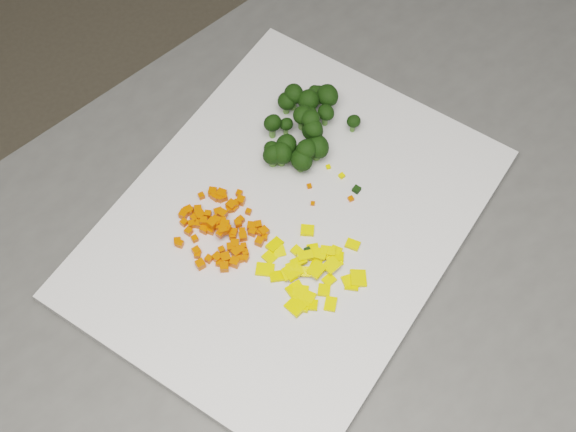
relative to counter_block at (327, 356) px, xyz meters
name	(u,v)px	position (x,y,z in m)	size (l,w,h in m)	color
ground	(516,411)	(0.39, -0.16, -0.45)	(4.00, 4.00, 0.00)	#6C604C
counter_block	(327,356)	(0.00, 0.00, 0.00)	(0.95, 0.66, 0.90)	#4F4F4C
cutting_board	(288,223)	(-0.06, 0.02, 0.46)	(0.45, 0.35, 0.01)	silver
carrot_pile	(221,223)	(-0.13, 0.05, 0.48)	(0.10, 0.10, 0.03)	#DB4402
pepper_pile	(309,263)	(-0.07, -0.04, 0.47)	(0.12, 0.12, 0.02)	yellow
broccoli_pile	(313,127)	(0.02, 0.11, 0.49)	(0.12, 0.12, 0.06)	black
carrot_cube_0	(242,231)	(-0.11, 0.03, 0.47)	(0.01, 0.01, 0.01)	#DB4402
carrot_cube_1	(240,259)	(-0.13, 0.00, 0.47)	(0.01, 0.01, 0.01)	#DB4402
carrot_cube_2	(223,222)	(-0.13, 0.05, 0.47)	(0.01, 0.01, 0.01)	#DB4402
carrot_cube_3	(204,221)	(-0.14, 0.06, 0.47)	(0.01, 0.01, 0.01)	#DB4402
carrot_cube_4	(192,224)	(-0.16, 0.07, 0.47)	(0.01, 0.01, 0.01)	#DB4402
carrot_cube_5	(184,214)	(-0.16, 0.08, 0.47)	(0.01, 0.01, 0.01)	#DB4402
carrot_cube_6	(243,237)	(-0.11, 0.03, 0.47)	(0.01, 0.01, 0.01)	#DB4402
carrot_cube_7	(200,264)	(-0.17, 0.02, 0.47)	(0.01, 0.01, 0.01)	#DB4402
carrot_cube_8	(209,259)	(-0.16, 0.02, 0.47)	(0.01, 0.01, 0.01)	#DB4402
carrot_cube_9	(212,194)	(-0.12, 0.09, 0.47)	(0.01, 0.01, 0.01)	#DB4402
carrot_cube_10	(239,193)	(-0.09, 0.08, 0.47)	(0.01, 0.01, 0.01)	#DB4402
carrot_cube_11	(258,225)	(-0.09, 0.03, 0.47)	(0.01, 0.01, 0.01)	#DB4402
carrot_cube_12	(240,220)	(-0.11, 0.05, 0.47)	(0.01, 0.01, 0.01)	#DB4402
carrot_cube_13	(251,226)	(-0.10, 0.03, 0.47)	(0.01, 0.01, 0.01)	#DB4402
carrot_cube_14	(245,253)	(-0.12, 0.01, 0.47)	(0.01, 0.01, 0.01)	#DB4402
carrot_cube_15	(200,215)	(-0.14, 0.07, 0.47)	(0.01, 0.01, 0.01)	#DB4402
carrot_cube_16	(226,258)	(-0.14, 0.01, 0.47)	(0.01, 0.01, 0.01)	#DB4402
carrot_cube_17	(241,201)	(-0.10, 0.07, 0.47)	(0.01, 0.01, 0.01)	#DB4402
carrot_cube_18	(206,222)	(-0.14, 0.06, 0.47)	(0.01, 0.01, 0.01)	#DB4402
carrot_cube_19	(222,250)	(-0.14, 0.02, 0.47)	(0.01, 0.01, 0.01)	#DB4402
carrot_cube_20	(223,230)	(-0.13, 0.04, 0.48)	(0.01, 0.01, 0.01)	#DB4402
carrot_cube_21	(232,205)	(-0.11, 0.07, 0.47)	(0.01, 0.01, 0.01)	#DB4402
carrot_cube_22	(238,223)	(-0.11, 0.04, 0.47)	(0.01, 0.01, 0.01)	#DB4402
carrot_cube_23	(227,228)	(-0.13, 0.04, 0.47)	(0.01, 0.01, 0.01)	#DB4402
carrot_cube_24	(189,211)	(-0.15, 0.08, 0.47)	(0.01, 0.01, 0.01)	#DB4402
carrot_cube_25	(233,247)	(-0.13, 0.02, 0.47)	(0.01, 0.01, 0.01)	#DB4402
carrot_cube_26	(265,237)	(-0.09, 0.02, 0.47)	(0.01, 0.01, 0.01)	#DB4402
carrot_cube_27	(189,231)	(-0.16, 0.06, 0.47)	(0.01, 0.01, 0.01)	#DB4402
carrot_cube_28	(180,244)	(-0.18, 0.05, 0.47)	(0.01, 0.01, 0.01)	#DB4402
carrot_cube_29	(212,223)	(-0.14, 0.05, 0.48)	(0.01, 0.01, 0.01)	#DB4402
carrot_cube_30	(240,220)	(-0.11, 0.05, 0.47)	(0.01, 0.01, 0.01)	#DB4402
carrot_cube_31	(241,250)	(-0.12, 0.01, 0.47)	(0.01, 0.01, 0.01)	#DB4402
carrot_cube_32	(233,236)	(-0.12, 0.03, 0.47)	(0.01, 0.01, 0.01)	#DB4402
carrot_cube_33	(198,210)	(-0.14, 0.08, 0.47)	(0.01, 0.01, 0.01)	#DB4402
carrot_cube_34	(248,212)	(-0.09, 0.05, 0.47)	(0.01, 0.01, 0.01)	#DB4402
carrot_cube_35	(223,214)	(-0.12, 0.06, 0.47)	(0.01, 0.01, 0.01)	#DB4402
carrot_cube_36	(220,192)	(-0.11, 0.09, 0.47)	(0.01, 0.01, 0.01)	#DB4402
carrot_cube_37	(253,232)	(-0.10, 0.03, 0.47)	(0.01, 0.01, 0.01)	#DB4402
carrot_cube_38	(222,194)	(-0.11, 0.09, 0.47)	(0.01, 0.01, 0.01)	#DB4402
carrot_cube_39	(264,232)	(-0.09, 0.02, 0.47)	(0.01, 0.01, 0.01)	#DB4402
carrot_cube_40	(231,247)	(-0.13, 0.02, 0.47)	(0.01, 0.01, 0.01)	#DB4402
carrot_cube_41	(225,225)	(-0.13, 0.04, 0.47)	(0.01, 0.01, 0.01)	#DB4402
carrot_cube_42	(216,222)	(-0.13, 0.05, 0.47)	(0.01, 0.01, 0.01)	#DB4402
carrot_cube_43	(259,242)	(-0.10, 0.01, 0.47)	(0.01, 0.01, 0.01)	#DB4402
carrot_cube_44	(213,192)	(-0.12, 0.09, 0.47)	(0.01, 0.01, 0.01)	#DB4402
carrot_cube_45	(195,218)	(-0.15, 0.07, 0.47)	(0.01, 0.01, 0.01)	#DB4402
carrot_cube_46	(220,228)	(-0.13, 0.05, 0.47)	(0.01, 0.01, 0.01)	#DB4402
carrot_cube_47	(196,251)	(-0.17, 0.03, 0.47)	(0.01, 0.01, 0.01)	#DB4402
carrot_cube_48	(195,239)	(-0.16, 0.05, 0.47)	(0.01, 0.01, 0.01)	#DB4402
carrot_cube_49	(223,197)	(-0.11, 0.08, 0.47)	(0.01, 0.01, 0.01)	#DB4402
carrot_cube_50	(209,259)	(-0.16, 0.02, 0.47)	(0.01, 0.01, 0.01)	#DB4402
carrot_cube_51	(229,209)	(-0.11, 0.07, 0.47)	(0.01, 0.01, 0.01)	#DB4402
carrot_cube_52	(258,225)	(-0.09, 0.03, 0.47)	(0.01, 0.01, 0.01)	#DB4402
carrot_cube_53	(189,210)	(-0.15, 0.08, 0.47)	(0.01, 0.01, 0.01)	#DB4402
carrot_cube_54	(220,234)	(-0.14, 0.04, 0.47)	(0.01, 0.01, 0.01)	#DB4402
carrot_cube_55	(216,196)	(-0.12, 0.09, 0.47)	(0.01, 0.01, 0.01)	#DB4402
carrot_cube_56	(236,253)	(-0.13, 0.01, 0.47)	(0.01, 0.01, 0.01)	#DB4402
carrot_cube_57	(244,246)	(-0.12, 0.02, 0.47)	(0.01, 0.01, 0.01)	#DB4402
carrot_cube_58	(219,263)	(-0.15, 0.01, 0.47)	(0.01, 0.01, 0.01)	#DB4402
carrot_cube_59	(198,255)	(-0.17, 0.03, 0.47)	(0.01, 0.01, 0.01)	#DB4402
carrot_cube_60	(219,213)	(-0.12, 0.07, 0.47)	(0.01, 0.01, 0.01)	#DB4402
carrot_cube_61	(234,205)	(-0.10, 0.07, 0.47)	(0.01, 0.01, 0.01)	#DB4402
carrot_cube_62	(178,242)	(-0.18, 0.05, 0.47)	(0.01, 0.01, 0.01)	#DB4402
carrot_cube_63	(235,262)	(-0.14, 0.00, 0.47)	(0.01, 0.01, 0.01)	#DB4402
carrot_cube_64	(211,230)	(-0.14, 0.05, 0.47)	(0.01, 0.01, 0.01)	#DB4402
carrot_cube_65	(235,244)	(-0.13, 0.02, 0.47)	(0.01, 0.01, 0.01)	#DB4402
carrot_cube_66	(260,232)	(-0.09, 0.02, 0.47)	(0.01, 0.01, 0.01)	#DB4402
carrot_cube_67	(233,233)	(-0.12, 0.04, 0.47)	(0.01, 0.01, 0.01)	#DB4402
carrot_cube_68	(208,214)	(-0.14, 0.07, 0.47)	(0.01, 0.01, 0.01)	#DB4402
carrot_cube_69	(217,257)	(-0.15, 0.02, 0.47)	(0.01, 0.01, 0.01)	#DB4402
carrot_cube_70	(199,224)	(-0.15, 0.06, 0.47)	(0.01, 0.01, 0.01)	#DB4402
carrot_cube_71	(219,197)	(-0.12, 0.08, 0.47)	(0.01, 0.01, 0.01)	#DB4402
carrot_cube_72	(223,229)	(-0.13, 0.05, 0.47)	(0.01, 0.01, 0.01)	#DB4402
carrot_cube_73	(186,212)	(-0.16, 0.08, 0.47)	(0.01, 0.01, 0.01)	#DB4402
carrot_cube_74	(204,229)	(-0.15, 0.05, 0.47)	(0.01, 0.01, 0.01)	#DB4402
carrot_cube_75	(184,223)	(-0.16, 0.07, 0.47)	(0.01, 0.01, 0.01)	#DB4402
carrot_cube_76	(245,258)	(-0.12, 0.00, 0.47)	(0.01, 0.01, 0.01)	#DB4402
carrot_cube_77	(201,196)	(-0.13, 0.10, 0.47)	(0.01, 0.01, 0.01)	#DB4402
carrot_cube_78	(224,267)	(-0.15, 0.00, 0.47)	(0.01, 0.01, 0.01)	#DB4402
pepper_chunk_0	(334,260)	(-0.04, -0.04, 0.46)	(0.02, 0.02, 0.00)	yellow
pepper_chunk_1	(298,288)	(-0.09, -0.06, 0.46)	(0.02, 0.01, 0.00)	yellow
pepper_chunk_2	(309,272)	(-0.07, -0.04, 0.47)	(0.02, 0.01, 0.00)	yellow
pepper_chunk_3	(308,297)	(-0.08, -0.07, 0.46)	(0.01, 0.01, 0.00)	yellow
pepper_chunk_4	(317,270)	(-0.06, -0.05, 0.47)	(0.02, 0.01, 0.00)	yellow
pepper_chunk_5	(300,291)	(-0.09, -0.06, 0.46)	(0.02, 0.01, 0.00)	yellow
pepper_chunk_6	(315,266)	(-0.06, -0.04, 0.46)	(0.02, 0.01, 0.00)	yellow
pepper_chunk_7	(332,266)	(-0.05, -0.05, 0.47)	(0.01, 0.02, 0.00)	yellow
pepper_chunk_8	(301,295)	(-0.09, -0.06, 0.46)	(0.02, 0.01, 0.00)	yellow
pepper_chunk_9	(293,291)	(-0.10, -0.06, 0.46)	(0.02, 0.01, 0.00)	yellow
pepper_chunk_10	(335,253)	(-0.03, -0.04, 0.46)	(0.02, 0.01, 0.00)	yellow
pepper_chunk_11	(313,252)	(-0.05, -0.02, 0.46)	(0.02, 0.01, 0.00)	yellow
pepper_chunk_12	(302,305)	(-0.09, -0.07, 0.46)	(0.01, 0.02, 0.00)	yellow
pepper_chunk_13	(329,280)	(-0.05, -0.06, 0.46)	(0.01, 0.01, 0.00)	yellow
pepper_chunk_14	(358,278)	(-0.03, -0.07, 0.46)	(0.02, 0.02, 0.00)	yellow
pepper_chunk_15	(301,295)	(-0.09, -0.06, 0.46)	(0.01, 0.01, 0.00)	yellow
pepper_chunk_16	(353,245)	(-0.01, -0.04, 0.46)	(0.02, 0.01, 0.00)	yellow
pepper_chunk_17	(278,276)	(-0.10, -0.03, 0.46)	(0.02, 0.01, 0.00)	yellow
pepper_chunk_18	(324,290)	(-0.07, -0.07, 0.46)	(0.01, 0.01, 0.00)	yellow
pepper_chunk_19	(299,262)	(-0.07, -0.03, 0.47)	(0.02, 0.01, 0.00)	yellow
pepper_chunk_20	(291,273)	(-0.09, -0.04, 0.47)	(0.02, 0.01, 0.00)	yellow
pepper_chunk_21	(337,257)	(-0.03, -0.04, 0.46)	(0.01, 0.02, 0.00)	yellow
pepper_chunk_22	(295,307)	(-0.10, -0.07, 0.46)	(0.02, 0.02, 0.00)	yellow
pepper_chunk_23	(328,251)	(-0.04, -0.03, 0.47)	(0.02, 0.01, 0.00)	yellow
pepper_chunk_24	(331,304)	(-0.07, -0.09, 0.46)	(0.01, 0.02, 0.00)	yellow
pepper_chunk_25	(319,254)	(-0.05, -0.03, 0.47)	(0.02, 0.01, 0.00)	yellow
pepper_chunk_26	(294,269)	(-0.08, -0.04, 0.47)	(0.02, 0.02, 0.00)	yellow
pepper_chunk_27	(311,305)	(-0.09, -0.08, 0.46)	(0.01, 0.02, 0.00)	yellow
pepper_chunk_28	(298,252)	(-0.07, -0.02, 0.46)	(0.02, 0.01, 0.00)	yellow
pepper_chunk_29	(292,272)	(-0.09, -0.04, 0.47)	(0.02, 0.02, 0.00)	yellow
pepper_chunk_30	(349,280)	(-0.04, -0.07, 0.46)	(0.01, 0.01, 0.00)	yellow
pepper_chunk_31	(275,245)	(-0.09, 0.00, 0.46)	(0.02, 0.01, 0.00)	yellow
pepper_chunk_32	(307,230)	(-0.05, 0.00, 0.46)	(0.01, 0.01, 0.00)	yellow
pepper_chunk_33	(270,257)	(-0.10, -0.01, 0.46)	(0.01, 0.01, 0.00)	yellow
pepper_chunk_34	(265,270)	(-0.11, -0.02, 0.46)	(0.02, 0.02, 0.00)	yellow
pepper_chunk_35	(305,256)	(-0.07, -0.03, 0.47)	(0.02, 0.01, 0.01)	yellow
pepper_chunk_36	(279,251)	(-0.09, -0.01, 0.46)	(0.01, 0.01, 0.00)	yellow
pepper_chunk_37	(352,285)	(-0.04, -0.08, 0.46)	(0.01, 0.01, 0.00)	yellow
broccoli_floret_0	(353,124)	(0.07, 0.10, 0.47)	(0.02, 0.02, 0.02)	black
broccoli_floret_1	(312,131)	(0.01, 0.10, 0.49)	(0.03, 0.03, 0.03)	black
broccoli_floret_2	(293,99)	(0.02, 0.16, 0.48)	(0.03, 0.03, 0.04)	black
broccoli_floret_3	(326,99)	(0.05, 0.14, 0.48)	(0.04, 0.04, 0.04)	black
broccoli_floret_4	(286,127)	(-0.01, 0.13, 0.47)	(0.02, 0.02, 0.02)	black
broccoli_floret_5	(309,119)	(0.02, 0.13, 0.48)	(0.03, 0.03, 0.03)	black
broccoli_floret_6	(272,127)	(-0.02, 0.13, 0.48)	(0.03, 0.03, 0.03)	black
broccoli_floret_7	(281,156)	(-0.03, 0.10, 0.48)	(0.03, 0.03, 0.03)	black
broccoli_floret_8	(286,104)	(0.01, 0.16, 0.48)	(0.03, 0.03, 0.03)	black
broccoli_floret_9	(273,157)	(-0.04, 0.10, 0.48)	(0.03, 0.03, 0.03)	black
broccoli_floret_10	(286,148)	(-0.02, 0.10, 0.48)	(0.03, 0.03, 0.03)	black
broccoli_floret_11	(310,123)	(0.01, 0.11, 0.49)	(0.03, 0.03, 0.03)	black
broccoli_floret_12	(271,152)	(-0.04, 0.11, 0.48)	(0.02, 0.02, 0.03)	black
broccoli_floret_13	(302,119)	(0.01, 0.12, 0.49)	(0.03, 0.03, 0.03)	black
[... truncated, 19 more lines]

